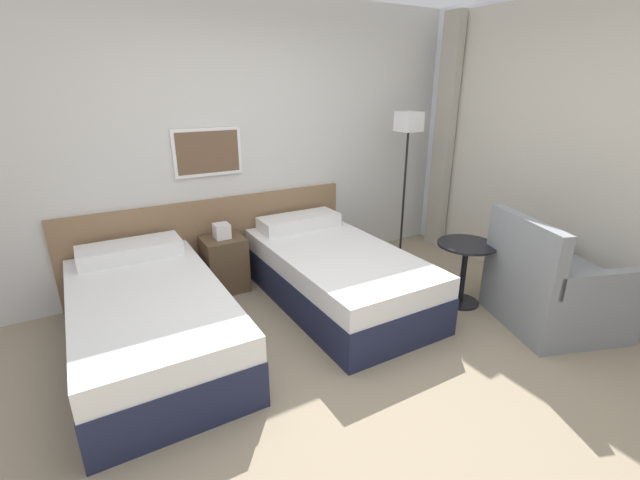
% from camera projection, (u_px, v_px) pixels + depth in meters
% --- Properties ---
extents(ground_plane, '(16.00, 16.00, 0.00)m').
position_uv_depth(ground_plane, '(361.00, 379.00, 2.93)').
color(ground_plane, gray).
extents(wall_headboard, '(10.00, 0.10, 2.70)m').
position_uv_depth(wall_headboard, '(240.00, 150.00, 4.16)').
color(wall_headboard, silver).
rests_on(wall_headboard, ground_plane).
extents(wall_window, '(0.21, 4.55, 2.70)m').
position_uv_depth(wall_window, '(616.00, 156.00, 3.53)').
color(wall_window, white).
rests_on(wall_window, ground_plane).
extents(bed_near_door, '(1.03, 1.94, 0.64)m').
position_uv_depth(bed_near_door, '(150.00, 320.00, 3.15)').
color(bed_near_door, '#1E233D').
rests_on(bed_near_door, ground_plane).
extents(bed_near_window, '(1.03, 1.94, 0.64)m').
position_uv_depth(bed_near_window, '(336.00, 274.00, 3.92)').
color(bed_near_window, '#1E233D').
rests_on(bed_near_window, ground_plane).
extents(nightstand, '(0.38, 0.36, 0.67)m').
position_uv_depth(nightstand, '(224.00, 263.00, 4.12)').
color(nightstand, brown).
rests_on(nightstand, ground_plane).
extents(floor_lamp, '(0.24, 0.24, 1.63)m').
position_uv_depth(floor_lamp, '(408.00, 139.00, 4.54)').
color(floor_lamp, black).
rests_on(floor_lamp, ground_plane).
extents(side_table, '(0.51, 0.51, 0.58)m').
position_uv_depth(side_table, '(465.00, 261.00, 3.82)').
color(side_table, black).
rests_on(side_table, ground_plane).
extents(armchair, '(1.09, 1.10, 0.94)m').
position_uv_depth(armchair, '(553.00, 291.00, 3.52)').
color(armchair, gray).
rests_on(armchair, ground_plane).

